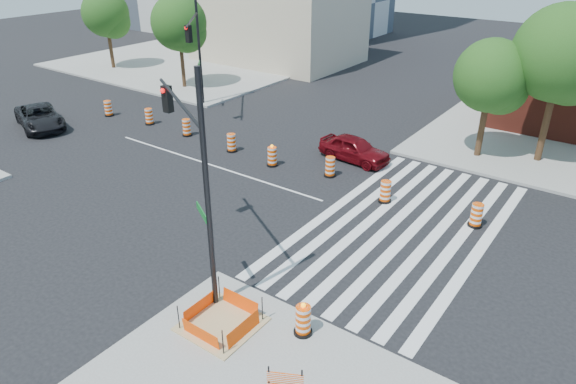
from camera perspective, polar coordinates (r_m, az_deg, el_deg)
name	(u,v)px	position (r m, az deg, el deg)	size (l,w,h in m)	color
ground	(211,165)	(27.48, -8.56, 3.00)	(120.00, 120.00, 0.00)	black
sidewalk_nw	(204,59)	(51.80, -9.35, 14.38)	(22.00, 22.00, 0.15)	gray
crosswalk_east	(403,227)	(21.99, 12.62, -3.78)	(6.75, 13.50, 0.01)	silver
lane_centerline	(211,165)	(27.48, -8.56, 3.01)	(14.00, 0.12, 0.01)	silver
excavation_pit	(222,323)	(16.46, -7.39, -14.22)	(2.20, 2.20, 0.90)	tan
beige_midrise	(278,6)	(50.08, -1.15, 20.01)	(14.00, 10.00, 10.00)	#C6B597
red_coupe	(354,149)	(27.70, 7.38, 4.79)	(1.59, 3.95, 1.34)	#5C070E
dark_suv	(40,117)	(35.90, -25.89, 7.50)	(2.28, 4.94, 1.37)	black
signal_pole_se	(192,156)	(16.36, -10.62, 4.00)	(5.10, 3.11, 7.74)	black
signal_pole_nw	(196,39)	(34.97, -10.22, 16.34)	(3.87, 4.70, 7.87)	black
pit_drum	(303,321)	(15.80, 1.69, -14.12)	(0.58, 0.58, 1.14)	black
barricade	(285,383)	(13.90, -0.31, -20.46)	(0.86, 0.47, 1.11)	#F34C05
tree_north_a	(107,16)	(49.23, -19.52, 17.95)	(3.99, 3.99, 6.79)	#382314
tree_north_b	(180,26)	(41.13, -11.94, 17.59)	(4.15, 4.15, 7.05)	#382314
tree_north_c	(492,80)	(28.69, 21.68, 11.49)	(3.77, 3.75, 6.37)	#382314
tree_north_d	(562,59)	(29.09, 28.19, 12.89)	(4.79, 4.79, 8.15)	#382314
median_drum_0	(108,109)	(36.66, -19.34, 8.71)	(0.60, 0.60, 1.02)	black
median_drum_1	(149,117)	(34.20, -15.17, 8.05)	(0.60, 0.60, 1.02)	black
median_drum_2	(187,128)	(31.67, -11.19, 6.99)	(0.60, 0.60, 1.02)	black
median_drum_3	(232,143)	(28.90, -6.29, 5.40)	(0.60, 0.60, 1.02)	black
median_drum_4	(272,157)	(26.91, -1.77, 3.91)	(0.60, 0.60, 1.18)	black
median_drum_5	(330,167)	(25.79, 4.69, 2.75)	(0.60, 0.60, 1.02)	black
median_drum_6	(385,192)	(23.63, 10.76, -0.03)	(0.60, 0.60, 1.02)	black
median_drum_7	(476,216)	(22.68, 20.19, -2.51)	(0.60, 0.60, 1.02)	black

